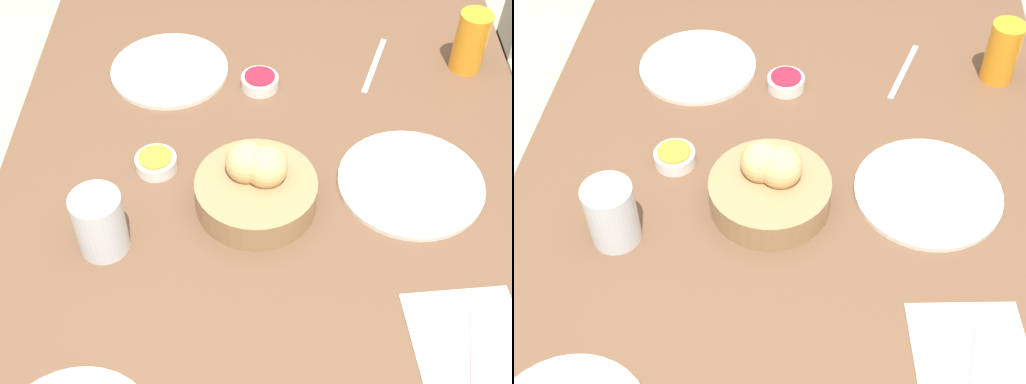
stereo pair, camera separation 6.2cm
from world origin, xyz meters
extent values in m
cube|color=brown|center=(0.00, 0.00, 0.72)|extent=(1.52, 0.96, 0.03)
cube|color=brown|center=(-0.71, -0.43, 0.35)|extent=(0.06, 0.06, 0.70)
cube|color=brown|center=(-0.71, 0.43, 0.35)|extent=(0.06, 0.06, 0.70)
cylinder|color=#99754C|center=(-0.04, -0.03, 0.77)|extent=(0.20, 0.20, 0.05)
sphere|color=tan|center=(-0.05, -0.01, 0.82)|extent=(0.07, 0.07, 0.07)
sphere|color=tan|center=(-0.06, -0.04, 0.82)|extent=(0.07, 0.07, 0.07)
cylinder|color=silver|center=(-0.39, -0.21, 0.74)|extent=(0.24, 0.24, 0.01)
cylinder|color=silver|center=(-0.09, 0.24, 0.74)|extent=(0.25, 0.25, 0.01)
cylinder|color=orange|center=(-0.42, 0.39, 0.80)|extent=(0.06, 0.06, 0.12)
cylinder|color=silver|center=(0.05, -0.27, 0.79)|extent=(0.08, 0.08, 0.11)
cylinder|color=white|center=(-0.35, -0.03, 0.75)|extent=(0.07, 0.07, 0.03)
cylinder|color=#A3192D|center=(-0.35, -0.03, 0.77)|extent=(0.06, 0.06, 0.00)
cylinder|color=white|center=(-0.12, -0.20, 0.75)|extent=(0.07, 0.07, 0.03)
cylinder|color=#C67F28|center=(-0.12, -0.20, 0.77)|extent=(0.06, 0.06, 0.00)
cube|color=#B7B7BC|center=(-0.42, 0.21, 0.74)|extent=(0.18, 0.07, 0.00)
cube|color=silver|center=(0.22, 0.28, 0.74)|extent=(0.18, 0.18, 0.00)
cube|color=pink|center=(0.25, 0.32, 0.74)|extent=(0.16, 0.10, 0.01)
camera|label=1|loc=(0.75, -0.01, 1.65)|focal=50.00mm
camera|label=2|loc=(0.75, 0.05, 1.65)|focal=50.00mm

